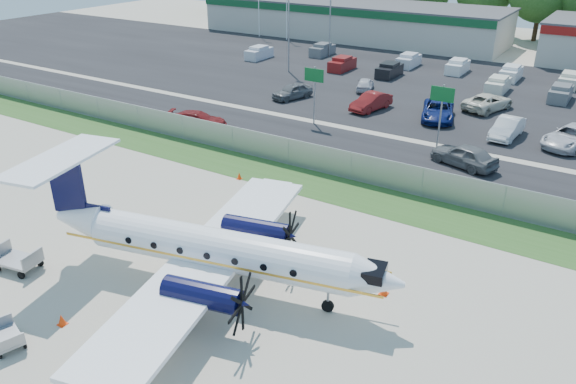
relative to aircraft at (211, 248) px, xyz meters
The scene contains 29 objects.
ground 2.30m from the aircraft, 92.55° to the left, with size 170.00×170.00×0.00m, color #B8B09C.
grass_verge 12.92m from the aircraft, 90.15° to the left, with size 170.00×4.00×0.02m, color #2D561E.
access_road 19.86m from the aircraft, 90.10° to the left, with size 170.00×8.00×0.02m, color black.
parking_lot 40.80m from the aircraft, 90.05° to the left, with size 170.00×32.00×0.02m, color black.
perimeter_fence 14.79m from the aircraft, 90.13° to the left, with size 120.00×0.06×1.99m.
building_west 67.17m from the aircraft, 110.97° to the left, with size 46.40×12.40×5.24m.
sign_left 25.01m from the aircraft, 108.76° to the left, with size 1.80×0.26×5.00m.
sign_mid 23.87m from the aircraft, 82.85° to the left, with size 1.80×0.26×5.00m.
flagpole_east 63.85m from the aircraft, 119.05° to the left, with size 1.06×0.12×10.00m.
light_pole_nw 43.72m from the aircraft, 117.34° to the left, with size 0.90×0.35×9.09m.
light_pole_sw 52.78m from the aircraft, 112.34° to the left, with size 0.90×0.35×9.09m.
tree_line 74.77m from the aircraft, 90.03° to the left, with size 112.00×6.00×14.00m, color #214E17, non-canonical shape.
aircraft is the anchor object (origin of this frame).
pushback_tug 3.66m from the aircraft, 108.51° to the left, with size 2.82×2.48×1.32m.
baggage_cart_near 10.26m from the aircraft, 156.56° to the right, with size 2.44×1.71×1.18m.
baggage_cart_far 9.19m from the aircraft, 120.48° to the right, with size 1.97×1.52×0.91m.
cone_nose 8.30m from the aircraft, 27.85° to the left, with size 0.41×0.41×0.58m.
cone_port_wing 7.13m from the aircraft, 123.57° to the right, with size 0.37×0.37×0.53m.
cone_starboard_wing 12.76m from the aircraft, 121.07° to the left, with size 0.34×0.34×0.48m.
road_car_west 23.61m from the aircraft, 132.24° to the left, with size 2.04×5.03×1.46m, color maroon.
road_car_mid 22.08m from the aircraft, 74.83° to the left, with size 1.96×4.86×1.66m, color #595B5E.
parked_car_a 32.47m from the aircraft, 115.05° to the left, with size 1.76×4.36×1.49m, color #595B5E.
parked_car_b 30.60m from the aircraft, 100.38° to the left, with size 1.67×4.78×1.57m, color maroon.
parked_car_c 30.72m from the aircraft, 88.72° to the left, with size 2.66×5.77×1.60m, color navy.
parked_car_d 29.95m from the aircraft, 76.50° to the left, with size 1.69×4.85×1.60m, color silver.
parked_car_e 31.83m from the aircraft, 68.31° to the left, with size 2.73×5.91×1.64m, color silver.
parked_car_f 37.13m from the aircraft, 103.87° to the left, with size 1.57×3.90×1.33m, color silver.
parked_car_g 36.11m from the aircraft, 84.08° to the left, with size 2.57×5.57×1.55m, color beige.
far_parking_rows 45.79m from the aircraft, 90.04° to the left, with size 56.00×10.00×1.60m, color gray, non-canonical shape.
Camera 1 is at (14.92, -17.77, 15.73)m, focal length 35.00 mm.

